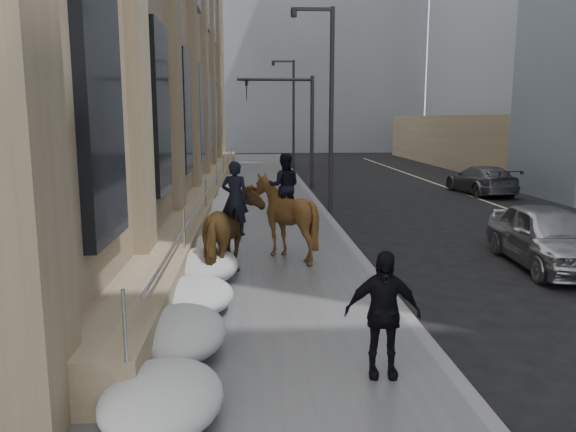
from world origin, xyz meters
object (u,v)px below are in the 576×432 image
Objects in this scene: car_silver at (548,236)px; mounted_horse_right at (285,213)px; mounted_horse_left at (233,231)px; car_grey at (481,180)px; pedestrian at (382,314)px.

mounted_horse_right is at bearing 176.24° from car_silver.
mounted_horse_left reaches higher than car_grey.
mounted_horse_left is 0.58× the size of car_silver.
mounted_horse_left is at bearing 59.31° from mounted_horse_right.
car_grey is (9.72, 19.98, -0.32)m from pedestrian.
car_silver is at bearing 51.56° from pedestrian.
mounted_horse_left is at bearing -169.47° from car_silver.
car_silver is at bearing -161.93° from mounted_horse_left.
mounted_horse_left is 0.54× the size of car_grey.
car_silver is 0.95× the size of car_grey.
mounted_horse_right is 6.78m from car_silver.
car_silver is at bearing 176.70° from mounted_horse_right.
mounted_horse_left is 2.24m from mounted_horse_right.
mounted_horse_left is at bearing 118.23° from pedestrian.
car_grey is at bearing -124.66° from mounted_horse_right.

